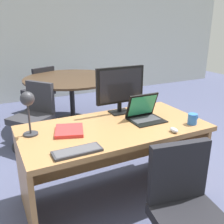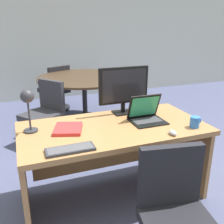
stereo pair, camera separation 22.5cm
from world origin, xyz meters
The scene contains 13 objects.
ground centered at (0.00, 1.50, 0.00)m, with size 12.00×12.00×0.00m, color #474C6B.
back_wall centered at (0.00, 3.76, 1.40)m, with size 10.00×0.10×2.80m, color silver.
desk centered at (0.00, 0.04, 0.54)m, with size 1.64×0.83×0.73m.
monitor centered at (0.22, 0.29, 1.01)m, with size 0.51×0.16×0.47m.
laptop centered at (0.33, 0.03, 0.81)m, with size 0.31×0.27×0.25m.
keyboard centered at (-0.46, -0.32, 0.75)m, with size 0.35×0.13×0.02m.
mouse centered at (0.39, -0.35, 0.75)m, with size 0.05×0.09×0.04m.
desk_lamp centered at (-0.70, 0.12, 1.00)m, with size 0.12×0.14×0.37m.
book centered at (-0.40, 0.05, 0.75)m, with size 0.30×0.32×0.03m.
coffee_mug centered at (0.66, -0.27, 0.78)m, with size 0.11×0.08×0.10m.
meeting_table centered at (0.26, 2.01, 0.59)m, with size 1.49×1.49×0.78m.
meeting_chair_near centered at (-0.46, 1.48, 0.34)m, with size 0.65×0.65×0.86m.
meeting_chair_far centered at (-0.09, 2.83, 0.34)m, with size 0.60×0.62×0.86m.
Camera 2 is at (-0.76, -1.96, 1.61)m, focal length 41.07 mm.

